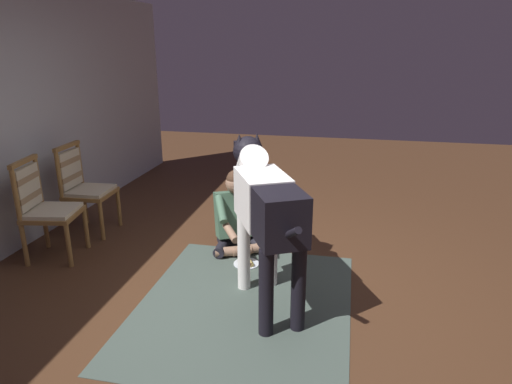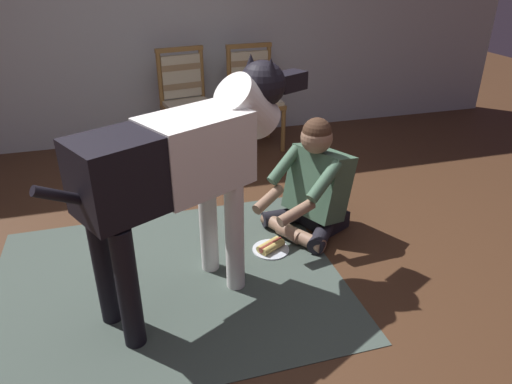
{
  "view_description": "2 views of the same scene",
  "coord_description": "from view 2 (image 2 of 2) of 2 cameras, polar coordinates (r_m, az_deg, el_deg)",
  "views": [
    {
      "loc": [
        -3.29,
        -0.63,
        1.98
      ],
      "look_at": [
        0.24,
        0.12,
        0.8
      ],
      "focal_mm": 31.49,
      "sensor_mm": 36.0,
      "label": 1
    },
    {
      "loc": [
        -0.38,
        -2.21,
        1.75
      ],
      "look_at": [
        0.3,
        0.1,
        0.53
      ],
      "focal_mm": 33.02,
      "sensor_mm": 36.0,
      "label": 2
    }
  ],
  "objects": [
    {
      "name": "back_wall",
      "position": [
        4.89,
        -12.57,
        21.01
      ],
      "size": [
        7.85,
        0.1,
        2.6
      ],
      "primitive_type": "cube",
      "color": "#B0B8BC",
      "rests_on": "ground"
    },
    {
      "name": "ground_plane",
      "position": [
        2.85,
        -5.24,
        -11.19
      ],
      "size": [
        13.59,
        13.59,
        0.0
      ],
      "primitive_type": "plane",
      "color": "#462B1A"
    },
    {
      "name": "hot_dog_on_plate",
      "position": [
        3.12,
        1.8,
        -6.69
      ],
      "size": [
        0.24,
        0.24,
        0.06
      ],
      "color": "silver",
      "rests_on": "ground"
    },
    {
      "name": "dining_chair_left_of_pair",
      "position": [
        4.6,
        -8.41,
        11.36
      ],
      "size": [
        0.54,
        0.54,
        0.98
      ],
      "color": "olive",
      "rests_on": "ground"
    },
    {
      "name": "large_dog",
      "position": [
        2.4,
        -8.38,
        3.67
      ],
      "size": [
        1.46,
        0.83,
        1.27
      ],
      "color": "white",
      "rests_on": "ground"
    },
    {
      "name": "area_rug",
      "position": [
        2.91,
        -10.57,
        -10.53
      ],
      "size": [
        2.02,
        1.67,
        0.01
      ],
      "primitive_type": "cube",
      "color": "#414E46",
      "rests_on": "ground"
    },
    {
      "name": "person_sitting_on_floor",
      "position": [
        3.23,
        6.96,
        0.66
      ],
      "size": [
        0.74,
        0.63,
        0.82
      ],
      "color": "black",
      "rests_on": "ground"
    },
    {
      "name": "dining_chair_right_of_pair",
      "position": [
        4.73,
        -0.35,
        12.08
      ],
      "size": [
        0.48,
        0.49,
        0.98
      ],
      "color": "olive",
      "rests_on": "ground"
    }
  ]
}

